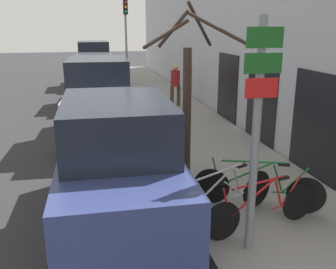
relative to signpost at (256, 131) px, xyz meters
name	(u,v)px	position (x,y,z in m)	size (l,w,h in m)	color
ground_plane	(110,134)	(-1.61, 7.19, -2.00)	(80.00, 80.00, 0.00)	#28282B
sidewalk_curb	(169,110)	(0.99, 9.99, -1.93)	(3.20, 32.00, 0.15)	gray
building_facade	(213,30)	(2.73, 9.91, 1.22)	(0.23, 32.00, 6.50)	#B2B7C1
signpost	(256,131)	(0.00, 0.00, 0.00)	(0.53, 0.14, 3.39)	gray
bicycle_0	(262,208)	(0.43, 0.48, -1.47)	(2.15, 0.61, 0.90)	black
bicycle_1	(222,199)	(-0.12, 0.89, -1.44)	(2.30, 1.04, 0.96)	black
bicycle_2	(258,188)	(0.69, 1.20, -1.45)	(2.14, 1.09, 0.94)	black
parked_car_0	(118,171)	(-1.83, 1.29, -0.95)	(2.11, 4.63, 2.31)	navy
parked_car_1	(100,104)	(-1.89, 6.69, -0.88)	(2.30, 4.67, 2.49)	#B2B7BC
parked_car_2	(96,82)	(-1.86, 12.32, -1.01)	(2.21, 4.53, 2.21)	black
parked_car_3	(94,66)	(-1.76, 17.65, -0.87)	(2.07, 4.40, 2.53)	gray
pedestrian_near	(175,82)	(1.34, 10.42, -0.87)	(0.45, 0.38, 1.71)	#4C3D2D
street_tree	(188,99)	(-0.21, 2.78, -0.06)	(2.22, 1.15, 3.71)	#3D2D23
traffic_light	(126,33)	(-0.29, 13.59, 1.03)	(0.20, 0.30, 4.50)	gray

